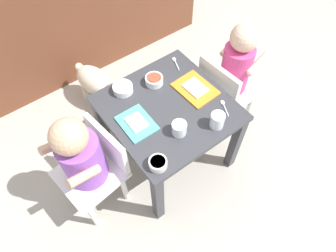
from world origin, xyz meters
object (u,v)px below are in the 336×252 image
object	(u,v)px
seated_child_right	(235,69)
food_tray_left	(137,123)
seated_child_left	(84,157)
cereal_bowl_right_side	(154,80)
spoon_by_left_tray	(176,62)
spoon_by_right_tray	(224,106)
dog	(99,84)
cereal_bowl_left_side	(123,88)
water_cup_right	(179,129)
dining_table	(168,117)
food_tray_right	(195,89)
veggie_bowl_far	(158,163)
water_cup_left	(217,121)

from	to	relation	value
seated_child_right	food_tray_left	size ratio (longest dim) A/B	4.02
seated_child_left	cereal_bowl_right_side	size ratio (longest dim) A/B	7.87
spoon_by_left_tray	spoon_by_right_tray	bearing A→B (deg)	-89.38
dog	cereal_bowl_left_side	xyz separation A→B (m)	(-0.01, -0.36, 0.30)
seated_child_left	spoon_by_left_tray	xyz separation A→B (m)	(0.65, 0.20, 0.02)
water_cup_right	seated_child_right	bearing A→B (deg)	16.97
dining_table	spoon_by_right_tray	distance (m)	0.28
food_tray_left	cereal_bowl_left_side	xyz separation A→B (m)	(0.05, 0.20, 0.01)
food_tray_left	spoon_by_left_tray	world-z (taller)	food_tray_left
food_tray_right	spoon_by_right_tray	bearing A→B (deg)	-76.45
food_tray_left	water_cup_right	xyz separation A→B (m)	(0.12, -0.15, 0.02)
food_tray_right	water_cup_right	xyz separation A→B (m)	(-0.22, -0.15, 0.02)
seated_child_right	water_cup_right	size ratio (longest dim) A/B	10.52
cereal_bowl_left_side	spoon_by_left_tray	distance (m)	0.32
spoon_by_left_tray	spoon_by_right_tray	world-z (taller)	same
dog	water_cup_right	world-z (taller)	water_cup_right
water_cup_right	veggie_bowl_far	bearing A→B (deg)	-155.32
dog	food_tray_right	size ratio (longest dim) A/B	1.95
food_tray_right	spoon_by_left_tray	bearing A→B (deg)	80.10
seated_child_left	water_cup_right	distance (m)	0.43
food_tray_left	cereal_bowl_left_side	size ratio (longest dim) A/B	1.81
spoon_by_left_tray	water_cup_right	bearing A→B (deg)	-125.60
cereal_bowl_left_side	spoon_by_left_tray	size ratio (longest dim) A/B	0.99
dog	food_tray_right	bearing A→B (deg)	-63.94
seated_child_left	water_cup_left	size ratio (longest dim) A/B	9.38
dog	cereal_bowl_right_side	size ratio (longest dim) A/B	4.61
water_cup_right	cereal_bowl_right_side	bearing A→B (deg)	74.92
food_tray_left	water_cup_left	distance (m)	0.36
seated_child_left	cereal_bowl_left_side	xyz separation A→B (m)	(0.33, 0.20, 0.04)
cereal_bowl_right_side	spoon_by_right_tray	size ratio (longest dim) A/B	0.93
seated_child_right	food_tray_right	size ratio (longest dim) A/B	3.35
seated_child_right	water_cup_left	size ratio (longest dim) A/B	9.42
dining_table	spoon_by_left_tray	bearing A→B (deg)	45.51
seated_child_left	cereal_bowl_right_side	xyz separation A→B (m)	(0.48, 0.15, 0.04)
water_cup_left	spoon_by_right_tray	size ratio (longest dim) A/B	0.78
dining_table	spoon_by_right_tray	bearing A→B (deg)	-36.93
food_tray_left	water_cup_left	xyz separation A→B (m)	(0.28, -0.22, 0.03)
water_cup_left	spoon_by_right_tray	bearing A→B (deg)	29.04
water_cup_left	dog	bearing A→B (deg)	105.35
seated_child_left	seated_child_right	world-z (taller)	seated_child_right
spoon_by_right_tray	veggie_bowl_far	bearing A→B (deg)	-171.55
dog	spoon_by_left_tray	bearing A→B (deg)	-49.14
seated_child_left	food_tray_right	xyz separation A→B (m)	(0.62, -0.00, 0.03)
dog	water_cup_left	distance (m)	0.87
seated_child_left	water_cup_left	bearing A→B (deg)	-21.92
seated_child_left	food_tray_right	distance (m)	0.62
food_tray_left	spoon_by_right_tray	size ratio (longest dim) A/B	1.83
cereal_bowl_right_side	spoon_by_right_tray	world-z (taller)	cereal_bowl_right_side
water_cup_left	dining_table	bearing A→B (deg)	117.26
cereal_bowl_left_side	water_cup_right	bearing A→B (deg)	-78.80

